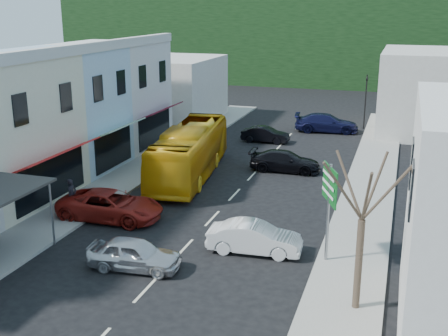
% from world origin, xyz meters
% --- Properties ---
extents(ground, '(120.00, 120.00, 0.00)m').
position_xyz_m(ground, '(0.00, 0.00, 0.00)').
color(ground, black).
rests_on(ground, ground).
extents(sidewalk_left, '(3.00, 52.00, 0.15)m').
position_xyz_m(sidewalk_left, '(-7.50, 10.00, 0.07)').
color(sidewalk_left, gray).
rests_on(sidewalk_left, ground).
extents(sidewalk_right, '(3.00, 52.00, 0.15)m').
position_xyz_m(sidewalk_right, '(7.50, 10.00, 0.07)').
color(sidewalk_right, gray).
rests_on(sidewalk_right, ground).
extents(shopfront_row, '(8.25, 30.00, 8.00)m').
position_xyz_m(shopfront_row, '(-12.49, 5.00, 4.00)').
color(shopfront_row, beige).
rests_on(shopfront_row, ground).
extents(distant_block_left, '(8.00, 10.00, 6.00)m').
position_xyz_m(distant_block_left, '(-12.00, 27.00, 3.00)').
color(distant_block_left, '#B7B2A8').
rests_on(distant_block_left, ground).
extents(distant_block_right, '(8.00, 12.00, 7.00)m').
position_xyz_m(distant_block_right, '(11.00, 30.00, 3.50)').
color(distant_block_right, '#B7B2A8').
rests_on(distant_block_right, ground).
extents(hillside, '(80.00, 26.00, 14.00)m').
position_xyz_m(hillside, '(-1.45, 65.09, 6.73)').
color(hillside, black).
rests_on(hillside, ground).
extents(bus, '(4.05, 11.83, 3.10)m').
position_xyz_m(bus, '(-3.83, 10.68, 1.55)').
color(bus, gold).
rests_on(bus, ground).
extents(car_silver, '(4.54, 2.17, 1.40)m').
position_xyz_m(car_silver, '(-1.23, -2.52, 0.70)').
color(car_silver, silver).
rests_on(car_silver, ground).
extents(car_white, '(4.52, 2.11, 1.40)m').
position_xyz_m(car_white, '(3.17, 0.65, 0.70)').
color(car_white, silver).
rests_on(car_white, ground).
extents(car_red, '(4.66, 2.05, 1.40)m').
position_xyz_m(car_red, '(-5.00, 2.28, 0.70)').
color(car_red, maroon).
rests_on(car_red, ground).
extents(car_black_near, '(4.56, 1.99, 1.40)m').
position_xyz_m(car_black_near, '(1.81, 13.72, 0.70)').
color(car_black_near, black).
rests_on(car_black_near, ground).
extents(car_black_far, '(4.41, 1.82, 1.40)m').
position_xyz_m(car_black_far, '(-1.41, 21.28, 0.70)').
color(car_black_far, black).
rests_on(car_black_far, ground).
extents(car_navy_far, '(4.69, 2.39, 1.40)m').
position_xyz_m(car_navy_far, '(2.76, 26.66, 0.70)').
color(car_navy_far, black).
rests_on(car_navy_far, ground).
extents(pedestrian_left, '(0.44, 0.63, 1.70)m').
position_xyz_m(pedestrian_left, '(-7.42, 2.50, 1.00)').
color(pedestrian_left, black).
rests_on(pedestrian_left, sidewalk_left).
extents(direction_sign, '(1.67, 2.17, 4.45)m').
position_xyz_m(direction_sign, '(6.40, 0.58, 2.23)').
color(direction_sign, '#0D5A1D').
rests_on(direction_sign, ground).
extents(street_tree, '(3.80, 3.80, 7.13)m').
position_xyz_m(street_tree, '(8.00, -3.08, 3.57)').
color(street_tree, '#3A2D22').
rests_on(street_tree, ground).
extents(traffic_signal, '(0.79, 1.12, 4.84)m').
position_xyz_m(traffic_signal, '(5.80, 29.03, 2.42)').
color(traffic_signal, black).
rests_on(traffic_signal, ground).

